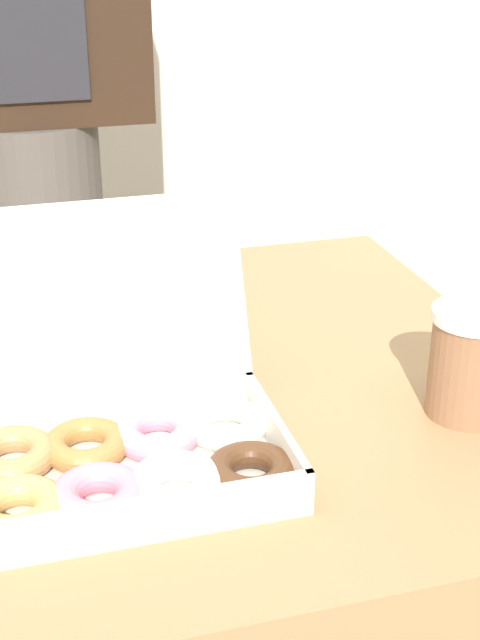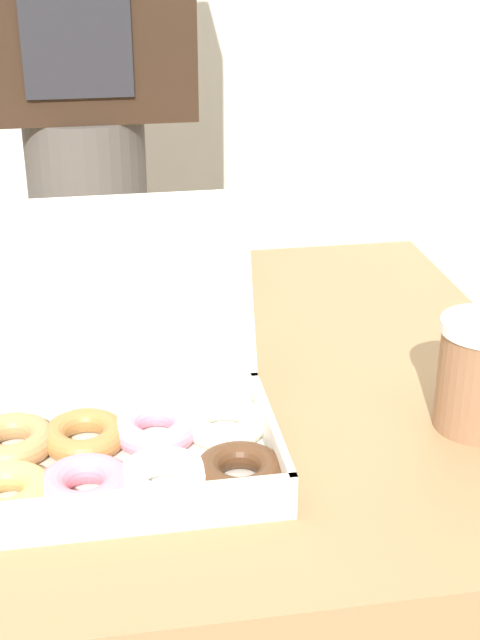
# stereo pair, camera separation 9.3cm
# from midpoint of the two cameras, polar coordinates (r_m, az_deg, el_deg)

# --- Properties ---
(table) EXTENTS (0.97, 0.86, 0.72)m
(table) POSITION_cam_midpoint_polar(r_m,az_deg,el_deg) (1.32, -7.60, -17.82)
(table) COLOR #99754C
(table) RESTS_ON ground_plane
(donut_box) EXTENTS (0.36, 0.30, 0.24)m
(donut_box) POSITION_cam_midpoint_polar(r_m,az_deg,el_deg) (0.93, -10.25, -7.85)
(donut_box) COLOR silver
(donut_box) RESTS_ON table
(coffee_cup) EXTENTS (0.10, 0.10, 0.13)m
(coffee_cup) POSITION_cam_midpoint_polar(r_m,az_deg,el_deg) (1.03, 12.04, -2.71)
(coffee_cup) COLOR #8C6042
(coffee_cup) RESTS_ON table
(person_customer) EXTENTS (0.39, 0.22, 1.74)m
(person_customer) POSITION_cam_midpoint_polar(r_m,az_deg,el_deg) (1.59, -14.88, 14.01)
(person_customer) COLOR #4C4742
(person_customer) RESTS_ON ground_plane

